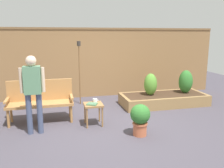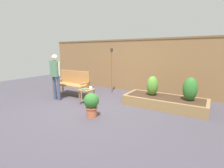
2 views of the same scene
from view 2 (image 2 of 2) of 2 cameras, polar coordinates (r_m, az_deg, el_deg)
ground_plane at (r=5.15m, az=-7.05°, el=-7.76°), size 14.00×14.00×0.00m
fence_back at (r=7.11m, az=6.00°, el=6.52°), size 8.40×0.14×2.16m
garden_bench at (r=6.43m, az=-13.31°, el=0.87°), size 1.44×0.48×0.94m
side_table at (r=5.33m, az=-8.69°, el=-2.70°), size 0.40×0.40×0.48m
cup_on_table at (r=5.36m, az=-7.33°, el=-1.26°), size 0.12×0.09×0.08m
book_on_table at (r=5.29m, az=-9.37°, el=-1.76°), size 0.27×0.26×0.03m
potted_boxwood at (r=4.29m, az=-7.08°, el=-6.59°), size 0.39×0.39×0.63m
raised_planter_bed at (r=5.34m, az=17.57°, el=-5.83°), size 2.40×1.00×0.30m
shrub_near_bench at (r=5.36m, az=13.72°, el=-0.58°), size 0.36×0.36×0.60m
shrub_far_corner at (r=5.13m, az=25.25°, el=-1.56°), size 0.39×0.39×0.66m
tiki_torch at (r=6.61m, az=-0.14°, el=7.25°), size 0.10×0.10×1.78m
person_by_bench at (r=5.97m, az=-18.83°, el=3.55°), size 0.47×0.20×1.56m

